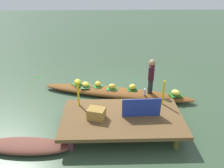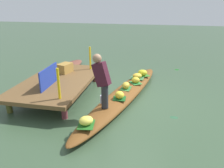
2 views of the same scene
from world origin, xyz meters
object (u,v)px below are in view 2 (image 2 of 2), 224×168
vendor_boat (124,95)px  produce_crate (65,68)px  moored_boat (69,67)px  banana_bunch_4 (119,95)px  banana_bunch_1 (136,80)px  market_banner (49,77)px  banana_bunch_5 (137,76)px  banana_bunch_3 (143,73)px  water_bottle (102,99)px  banana_bunch_0 (126,85)px  vendor_person (102,78)px  banana_bunch_2 (86,121)px

vendor_boat → produce_crate: 2.10m
moored_boat → banana_bunch_4: bearing=-134.0°
vendor_boat → banana_bunch_1: 0.72m
banana_bunch_1 → market_banner: size_ratio=0.24×
banana_bunch_4 → banana_bunch_5: 1.66m
banana_bunch_3 → banana_bunch_5: bearing=153.7°
banana_bunch_4 → market_banner: (-0.01, 1.87, 0.36)m
market_banner → banana_bunch_3: bearing=-51.6°
water_bottle → banana_bunch_3: bearing=-19.1°
banana_bunch_4 → moored_boat: bearing=41.6°
vendor_boat → banana_bunch_0: 0.27m
vendor_boat → vendor_person: (-1.10, 0.34, 0.83)m
banana_bunch_2 → banana_bunch_4: bearing=-17.4°
vendor_person → market_banner: vendor_person is taller
banana_bunch_4 → vendor_person: vendor_person is taller
moored_boat → water_bottle: 3.90m
banana_bunch_1 → banana_bunch_5: 0.43m
vendor_boat → vendor_person: vendor_person is taller
vendor_boat → banana_bunch_4: banana_bunch_4 is taller
banana_bunch_1 → produce_crate: size_ratio=0.56×
market_banner → vendor_person: bearing=-110.5°
moored_boat → banana_bunch_4: banana_bunch_4 is taller
banana_bunch_3 → market_banner: bearing=130.2°
banana_bunch_1 → banana_bunch_3: 0.74m
vendor_boat → vendor_person: size_ratio=4.24×
moored_boat → banana_bunch_3: size_ratio=7.28×
banana_bunch_0 → vendor_person: size_ratio=0.22×
banana_bunch_0 → water_bottle: size_ratio=1.33×
banana_bunch_2 → produce_crate: 2.96m
banana_bunch_2 → produce_crate: produce_crate is taller
moored_boat → banana_bunch_4: size_ratio=9.13×
banana_bunch_1 → produce_crate: 2.22m
water_bottle → market_banner: (0.35, 1.50, 0.35)m
moored_boat → produce_crate: size_ratio=4.96×
banana_bunch_4 → produce_crate: 2.27m
banana_bunch_3 → vendor_person: vendor_person is taller
vendor_boat → market_banner: market_banner is taller
water_bottle → market_banner: 1.58m
banana_bunch_5 → water_bottle: bearing=162.0°
vendor_boat → banana_bunch_0: banana_bunch_0 is taller
banana_bunch_3 → banana_bunch_5: 0.33m
produce_crate → banana_bunch_0: bearing=-103.1°
banana_bunch_0 → banana_bunch_3: banana_bunch_3 is taller
vendor_boat → banana_bunch_3: size_ratio=17.59×
banana_bunch_4 → produce_crate: bearing=59.0°
banana_bunch_2 → banana_bunch_5: banana_bunch_2 is taller
banana_bunch_3 → water_bottle: 2.42m
banana_bunch_5 → produce_crate: size_ratio=0.68×
banana_bunch_3 → vendor_person: (-2.47, 0.73, 0.60)m
banana_bunch_2 → vendor_person: vendor_person is taller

